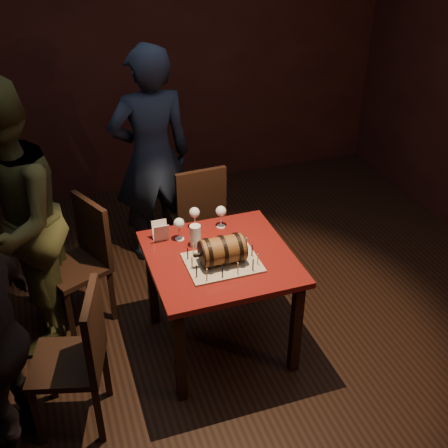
# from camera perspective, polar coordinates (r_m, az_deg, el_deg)

# --- Properties ---
(room_shell) EXTENTS (5.04, 5.04, 2.80)m
(room_shell) POSITION_cam_1_polar(r_m,az_deg,el_deg) (3.23, -0.04, 6.29)
(room_shell) COLOR black
(room_shell) RESTS_ON ground
(pub_table) EXTENTS (0.90, 0.90, 0.75)m
(pub_table) POSITION_cam_1_polar(r_m,az_deg,el_deg) (3.62, -0.41, -4.66)
(pub_table) COLOR #500D0D
(pub_table) RESTS_ON ground
(cake_board) EXTENTS (0.45, 0.35, 0.01)m
(cake_board) POSITION_cam_1_polar(r_m,az_deg,el_deg) (3.49, -0.15, -3.93)
(cake_board) COLOR #9D957F
(cake_board) RESTS_ON pub_table
(barrel_cake) EXTENTS (0.33, 0.19, 0.19)m
(barrel_cake) POSITION_cam_1_polar(r_m,az_deg,el_deg) (3.43, -0.17, -2.69)
(barrel_cake) COLOR brown
(barrel_cake) RESTS_ON cake_board
(birthday_candles) EXTENTS (0.40, 0.30, 0.09)m
(birthday_candles) POSITION_cam_1_polar(r_m,az_deg,el_deg) (3.46, -0.16, -3.31)
(birthday_candles) COLOR #E6DD89
(birthday_candles) RESTS_ON cake_board
(wine_glass_left) EXTENTS (0.07, 0.07, 0.16)m
(wine_glass_left) POSITION_cam_1_polar(r_m,az_deg,el_deg) (3.66, -4.59, -0.03)
(wine_glass_left) COLOR silver
(wine_glass_left) RESTS_ON pub_table
(wine_glass_mid) EXTENTS (0.07, 0.07, 0.16)m
(wine_glass_mid) POSITION_cam_1_polar(r_m,az_deg,el_deg) (3.77, -3.02, 1.08)
(wine_glass_mid) COLOR silver
(wine_glass_mid) RESTS_ON pub_table
(wine_glass_right) EXTENTS (0.07, 0.07, 0.16)m
(wine_glass_right) POSITION_cam_1_polar(r_m,az_deg,el_deg) (3.78, -0.31, 1.22)
(wine_glass_right) COLOR silver
(wine_glass_right) RESTS_ON pub_table
(pint_of_ale) EXTENTS (0.07, 0.07, 0.15)m
(pint_of_ale) POSITION_cam_1_polar(r_m,az_deg,el_deg) (3.62, -2.92, -1.24)
(pint_of_ale) COLOR silver
(pint_of_ale) RESTS_ON pub_table
(menu_card) EXTENTS (0.10, 0.05, 0.13)m
(menu_card) POSITION_cam_1_polar(r_m,az_deg,el_deg) (3.69, -6.46, -0.80)
(menu_card) COLOR white
(menu_card) RESTS_ON pub_table
(chair_back) EXTENTS (0.42, 0.42, 0.93)m
(chair_back) POSITION_cam_1_polar(r_m,az_deg,el_deg) (4.48, -2.70, 1.29)
(chair_back) COLOR black
(chair_back) RESTS_ON ground
(chair_left_rear) EXTENTS (0.53, 0.53, 0.93)m
(chair_left_rear) POSITION_cam_1_polar(r_m,az_deg,el_deg) (4.08, -14.11, -3.14)
(chair_left_rear) COLOR black
(chair_left_rear) RESTS_ON ground
(chair_left_front) EXTENTS (0.49, 0.49, 0.93)m
(chair_left_front) POSITION_cam_1_polar(r_m,az_deg,el_deg) (3.32, -14.42, -12.63)
(chair_left_front) COLOR black
(chair_left_front) RESTS_ON ground
(person_back) EXTENTS (0.68, 0.46, 1.80)m
(person_back) POSITION_cam_1_polar(r_m,az_deg,el_deg) (4.50, -7.35, 6.67)
(person_back) COLOR #1B2337
(person_back) RESTS_ON ground
(person_left_rear) EXTENTS (0.85, 1.01, 1.86)m
(person_left_rear) POSITION_cam_1_polar(r_m,az_deg,el_deg) (3.79, -20.94, 0.02)
(person_left_rear) COLOR #3B3D1E
(person_left_rear) RESTS_ON ground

